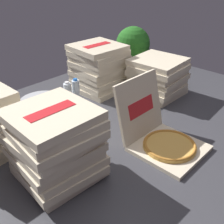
{
  "coord_description": "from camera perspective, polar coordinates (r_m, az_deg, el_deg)",
  "views": [
    {
      "loc": [
        -1.17,
        -1.04,
        1.08
      ],
      "look_at": [
        0.03,
        0.1,
        0.14
      ],
      "focal_mm": 43.84,
      "sensor_mm": 36.0,
      "label": 1
    }
  ],
  "objects": [
    {
      "name": "ground_plane",
      "position": [
        1.91,
        1.54,
        -5.29
      ],
      "size": [
        3.2,
        2.4,
        0.02
      ],
      "primitive_type": "cube",
      "color": "#38383D"
    },
    {
      "name": "open_pizza_box",
      "position": [
        1.79,
        10.08,
        -4.7
      ],
      "size": [
        0.4,
        0.51,
        0.42
      ],
      "color": "beige",
      "rests_on": "ground_plane"
    },
    {
      "name": "pizza_stack_right_mid",
      "position": [
        1.49,
        -11.67,
        -6.76
      ],
      "size": [
        0.46,
        0.46,
        0.42
      ],
      "color": "beige",
      "rests_on": "ground_plane"
    },
    {
      "name": "pizza_stack_center_near",
      "position": [
        2.46,
        9.48,
        7.24
      ],
      "size": [
        0.45,
        0.45,
        0.33
      ],
      "color": "beige",
      "rests_on": "ground_plane"
    },
    {
      "name": "pizza_stack_right_near",
      "position": [
        2.5,
        -2.72,
        9.17
      ],
      "size": [
        0.44,
        0.44,
        0.42
      ],
      "color": "beige",
      "rests_on": "ground_plane"
    },
    {
      "name": "ice_bucket",
      "position": [
        2.18,
        -14.25,
        0.93
      ],
      "size": [
        0.34,
        0.34,
        0.13
      ],
      "primitive_type": "cylinder",
      "color": "#B7BABF",
      "rests_on": "ground_plane"
    },
    {
      "name": "water_bottle_0",
      "position": [
        2.05,
        -21.81,
        -0.82
      ],
      "size": [
        0.06,
        0.06,
        0.24
      ],
      "color": "silver",
      "rests_on": "ground_plane"
    },
    {
      "name": "water_bottle_1",
      "position": [
        2.24,
        -7.48,
        3.88
      ],
      "size": [
        0.06,
        0.06,
        0.24
      ],
      "color": "white",
      "rests_on": "ground_plane"
    },
    {
      "name": "water_bottle_2",
      "position": [
        2.2,
        -9.05,
        3.23
      ],
      "size": [
        0.06,
        0.06,
        0.24
      ],
      "color": "white",
      "rests_on": "ground_plane"
    },
    {
      "name": "water_bottle_3",
      "position": [
        1.91,
        -17.72,
        -2.35
      ],
      "size": [
        0.06,
        0.06,
        0.24
      ],
      "color": "silver",
      "rests_on": "ground_plane"
    },
    {
      "name": "potted_plant",
      "position": [
        2.91,
        4.37,
        13.29
      ],
      "size": [
        0.35,
        0.35,
        0.48
      ],
      "color": "#513323",
      "rests_on": "ground_plane"
    }
  ]
}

